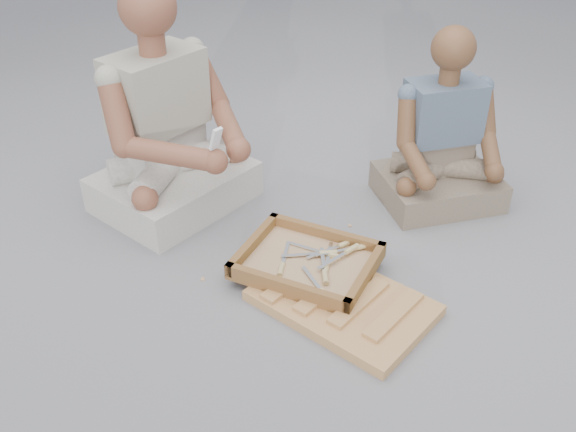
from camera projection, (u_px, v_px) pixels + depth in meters
The scene contains 23 objects.
ground at pixel (279, 296), 2.40m from camera, with size 60.00×60.00×0.00m, color gray.
carved_panel at pixel (343, 303), 2.34m from camera, with size 0.62×0.41×0.04m, color #A67F40.
tool_tray at pixel (307, 262), 2.47m from camera, with size 0.53×0.43×0.07m.
chisel_0 at pixel (326, 267), 2.44m from camera, with size 0.09×0.21×0.02m.
chisel_1 at pixel (323, 292), 2.31m from camera, with size 0.19×0.15×0.02m.
chisel_2 at pixel (323, 253), 2.51m from camera, with size 0.19×0.14×0.02m.
chisel_3 at pixel (328, 254), 2.51m from camera, with size 0.22×0.03×0.02m.
chisel_4 at pixel (325, 274), 2.39m from camera, with size 0.13×0.20×0.02m.
chisel_5 at pixel (342, 245), 2.55m from camera, with size 0.13×0.20×0.02m.
chisel_6 at pixel (348, 251), 2.50m from camera, with size 0.09×0.21×0.02m.
chisel_7 at pixel (282, 266), 2.45m from camera, with size 0.09×0.21×0.02m.
chisel_8 at pixel (354, 248), 2.53m from camera, with size 0.17×0.17×0.02m.
wood_chip_0 at pixel (318, 293), 2.42m from camera, with size 0.02×0.01×0.00m, color tan.
wood_chip_1 at pixel (249, 286), 2.45m from camera, with size 0.02×0.01×0.00m, color tan.
wood_chip_2 at pixel (350, 226), 2.79m from camera, with size 0.02×0.01×0.00m, color tan.
wood_chip_3 at pixel (255, 249), 2.65m from camera, with size 0.02×0.01×0.00m, color tan.
wood_chip_4 at pixel (317, 262), 2.57m from camera, with size 0.02×0.01×0.00m, color tan.
wood_chip_5 at pixel (279, 263), 2.57m from camera, with size 0.02×0.01×0.00m, color tan.
wood_chip_6 at pixel (401, 285), 2.45m from camera, with size 0.02×0.01×0.00m, color tan.
wood_chip_7 at pixel (203, 279), 2.48m from camera, with size 0.02×0.01×0.00m, color tan.
craftsman at pixel (168, 135), 2.77m from camera, with size 0.72×0.72×1.00m.
companion at pixel (442, 147), 2.84m from camera, with size 0.65×0.65×0.80m.
mobile_phone at pixel (216, 139), 2.47m from camera, with size 0.06×0.05×0.10m.
Camera 1 is at (0.92, -1.59, 1.57)m, focal length 40.00 mm.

